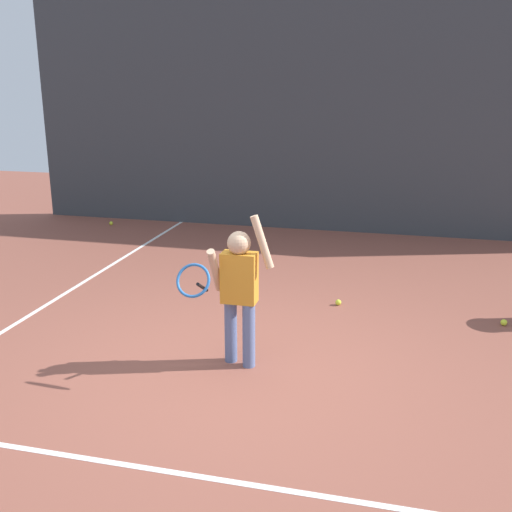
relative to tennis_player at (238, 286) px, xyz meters
name	(u,v)px	position (x,y,z in m)	size (l,w,h in m)	color
ground_plane	(239,373)	(0.05, -0.17, -0.73)	(20.00, 20.00, 0.00)	brown
court_line_baseline	(179,473)	(0.05, -1.59, -0.72)	(9.00, 0.05, 0.00)	white
court_line_sideline	(43,307)	(-2.47, 0.83, -0.72)	(0.05, 9.00, 0.00)	white
back_fence_windscreen	(328,114)	(0.05, 5.17, 1.17)	(10.13, 0.08, 3.80)	#383D42
fence_post_0	(53,105)	(-4.87, 5.23, 1.25)	(0.09, 0.09, 3.95)	slate
fence_post_1	(329,108)	(0.05, 5.23, 1.25)	(0.09, 0.09, 3.95)	slate
tennis_player	(238,286)	(0.00, 0.00, 0.00)	(0.71, 0.58, 1.35)	slate
tennis_ball_0	(338,302)	(0.69, 1.68, -0.69)	(0.07, 0.07, 0.07)	#CCE033
tennis_ball_5	(111,223)	(-3.57, 4.61, -0.69)	(0.07, 0.07, 0.07)	#CCE033
tennis_ball_6	(504,322)	(2.40, 1.50, -0.69)	(0.07, 0.07, 0.07)	#CCE033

